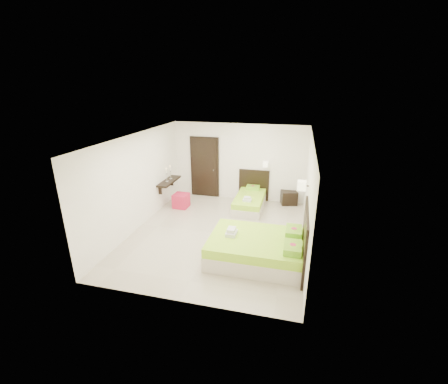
% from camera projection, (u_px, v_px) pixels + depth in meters
% --- Properties ---
extents(floor, '(5.50, 5.50, 0.00)m').
position_uv_depth(floor, '(218.00, 233.00, 8.10)').
color(floor, '#BDB29C').
rests_on(floor, ground).
extents(bed_single, '(1.03, 1.72, 1.42)m').
position_uv_depth(bed_single, '(250.00, 200.00, 9.67)').
color(bed_single, beige).
rests_on(bed_single, ground).
extents(bed_double, '(2.13, 1.81, 1.76)m').
position_uv_depth(bed_double, '(260.00, 247.00, 6.80)').
color(bed_double, beige).
rests_on(bed_double, ground).
extents(nightstand, '(0.61, 0.57, 0.45)m').
position_uv_depth(nightstand, '(289.00, 197.00, 10.02)').
color(nightstand, black).
rests_on(nightstand, ground).
extents(ottoman, '(0.48, 0.48, 0.46)m').
position_uv_depth(ottoman, '(181.00, 201.00, 9.74)').
color(ottoman, '#AE1737').
rests_on(ottoman, ground).
extents(door, '(1.02, 0.15, 2.14)m').
position_uv_depth(door, '(205.00, 167.00, 10.47)').
color(door, black).
rests_on(door, ground).
extents(console_shelf, '(0.35, 1.20, 0.78)m').
position_uv_depth(console_shelf, '(169.00, 181.00, 9.75)').
color(console_shelf, black).
rests_on(console_shelf, ground).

